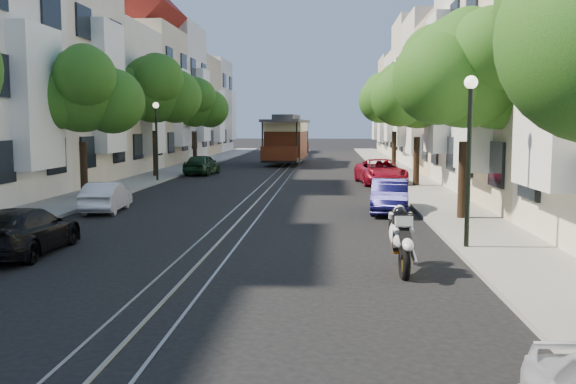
% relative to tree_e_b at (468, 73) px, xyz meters
% --- Properties ---
extents(ground, '(200.00, 200.00, 0.00)m').
position_rel_tree_e_b_xyz_m(ground, '(-7.26, 19.02, -4.73)').
color(ground, black).
rests_on(ground, ground).
extents(sidewalk_east, '(2.50, 80.00, 0.12)m').
position_rel_tree_e_b_xyz_m(sidewalk_east, '(-0.01, 19.02, -4.67)').
color(sidewalk_east, gray).
rests_on(sidewalk_east, ground).
extents(sidewalk_west, '(2.50, 80.00, 0.12)m').
position_rel_tree_e_b_xyz_m(sidewalk_west, '(-14.51, 19.02, -4.67)').
color(sidewalk_west, gray).
rests_on(sidewalk_west, ground).
extents(rail_left, '(0.06, 80.00, 0.02)m').
position_rel_tree_e_b_xyz_m(rail_left, '(-7.81, 19.02, -4.72)').
color(rail_left, gray).
rests_on(rail_left, ground).
extents(rail_slot, '(0.06, 80.00, 0.02)m').
position_rel_tree_e_b_xyz_m(rail_slot, '(-7.26, 19.02, -4.72)').
color(rail_slot, gray).
rests_on(rail_slot, ground).
extents(rail_right, '(0.06, 80.00, 0.02)m').
position_rel_tree_e_b_xyz_m(rail_right, '(-6.71, 19.02, -4.72)').
color(rail_right, gray).
rests_on(rail_right, ground).
extents(lane_line, '(0.08, 80.00, 0.01)m').
position_rel_tree_e_b_xyz_m(lane_line, '(-7.26, 19.02, -4.73)').
color(lane_line, tan).
rests_on(lane_line, ground).
extents(townhouses_east, '(7.75, 72.00, 12.00)m').
position_rel_tree_e_b_xyz_m(townhouses_east, '(4.61, 18.94, 0.45)').
color(townhouses_east, beige).
rests_on(townhouses_east, ground).
extents(townhouses_west, '(7.75, 72.00, 11.76)m').
position_rel_tree_e_b_xyz_m(townhouses_west, '(-19.13, 18.94, 0.35)').
color(townhouses_west, silver).
rests_on(townhouses_west, ground).
extents(tree_e_b, '(4.93, 4.08, 6.68)m').
position_rel_tree_e_b_xyz_m(tree_e_b, '(0.00, 0.00, 0.00)').
color(tree_e_b, black).
rests_on(tree_e_b, ground).
extents(tree_e_c, '(4.84, 3.99, 6.52)m').
position_rel_tree_e_b_xyz_m(tree_e_c, '(-0.00, 11.00, -0.13)').
color(tree_e_c, black).
rests_on(tree_e_c, ground).
extents(tree_e_d, '(5.01, 4.16, 6.85)m').
position_rel_tree_e_b_xyz_m(tree_e_d, '(0.00, 22.00, 0.13)').
color(tree_e_d, black).
rests_on(tree_e_d, ground).
extents(tree_w_b, '(4.72, 3.87, 6.27)m').
position_rel_tree_e_b_xyz_m(tree_w_b, '(-14.40, 5.00, -0.34)').
color(tree_w_b, black).
rests_on(tree_w_b, ground).
extents(tree_w_c, '(5.13, 4.28, 7.09)m').
position_rel_tree_e_b_xyz_m(tree_w_c, '(-14.40, 16.00, 0.34)').
color(tree_w_c, black).
rests_on(tree_w_c, ground).
extents(tree_w_d, '(4.84, 3.99, 6.52)m').
position_rel_tree_e_b_xyz_m(tree_w_d, '(-14.40, 27.00, -0.13)').
color(tree_w_d, black).
rests_on(tree_w_d, ground).
extents(lamp_east, '(0.32, 0.32, 4.16)m').
position_rel_tree_e_b_xyz_m(lamp_east, '(-0.96, -4.98, -1.89)').
color(lamp_east, black).
rests_on(lamp_east, ground).
extents(lamp_west, '(0.32, 0.32, 4.16)m').
position_rel_tree_e_b_xyz_m(lamp_west, '(-13.56, 13.02, -1.89)').
color(lamp_west, black).
rests_on(lamp_west, ground).
extents(sportbike_rider, '(0.51, 2.12, 1.46)m').
position_rel_tree_e_b_xyz_m(sportbike_rider, '(-2.83, -7.32, -3.94)').
color(sportbike_rider, black).
rests_on(sportbike_rider, ground).
extents(cable_car, '(3.40, 9.29, 3.51)m').
position_rel_tree_e_b_xyz_m(cable_car, '(-7.69, 29.59, -2.65)').
color(cable_car, black).
rests_on(cable_car, ground).
extents(parked_car_e_mid, '(1.61, 3.71, 1.19)m').
position_rel_tree_e_b_xyz_m(parked_car_e_mid, '(-2.20, 1.89, -4.14)').
color(parked_car_e_mid, '#0D0C3F').
rests_on(parked_car_e_mid, ground).
extents(parked_car_e_far, '(2.69, 4.94, 1.31)m').
position_rel_tree_e_b_xyz_m(parked_car_e_far, '(-1.66, 12.73, -4.08)').
color(parked_car_e_far, maroon).
rests_on(parked_car_e_far, ground).
extents(parked_car_w_near, '(1.66, 3.96, 1.14)m').
position_rel_tree_e_b_xyz_m(parked_car_w_near, '(-11.66, -6.04, -4.16)').
color(parked_car_w_near, black).
rests_on(parked_car_w_near, ground).
extents(parked_car_w_mid, '(1.39, 3.33, 1.07)m').
position_rel_tree_e_b_xyz_m(parked_car_w_mid, '(-12.29, 1.50, -4.20)').
color(parked_car_w_mid, silver).
rests_on(parked_car_w_mid, ground).
extents(parked_car_w_far, '(1.94, 3.91, 1.28)m').
position_rel_tree_e_b_xyz_m(parked_car_w_far, '(-12.17, 18.33, -4.09)').
color(parked_car_w_far, black).
rests_on(parked_car_w_far, ground).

